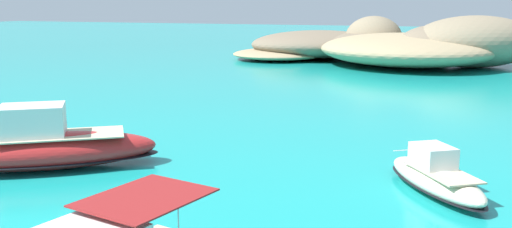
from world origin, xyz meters
TOP-DOWN VIEW (x-y plane):
  - islet_large at (2.85, 65.60)m, footprint 36.60×34.80m
  - islet_small at (-11.46, 68.52)m, footprint 25.43×25.07m
  - motorboat_red at (-6.03, 10.15)m, footprint 9.98×8.65m
  - motorboat_cream at (10.94, 13.72)m, footprint 5.33×6.20m

SIDE VIEW (x-z plane):
  - motorboat_cream at x=10.94m, z-range -0.31..1.57m
  - motorboat_red at x=-6.03m, z-range -0.50..2.51m
  - islet_small at x=-11.46m, z-range -0.26..3.69m
  - islet_large at x=2.85m, z-range -0.83..5.44m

